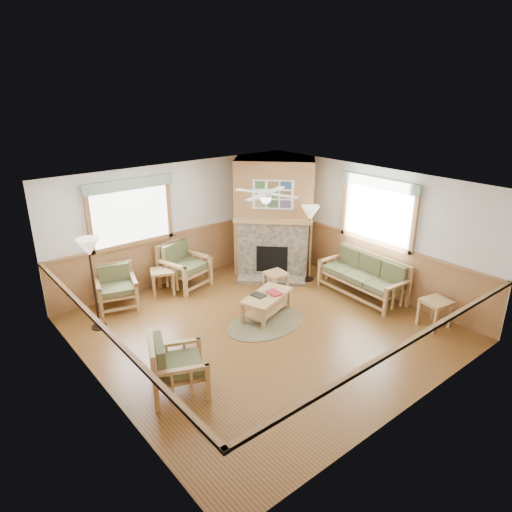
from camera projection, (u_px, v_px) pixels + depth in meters
floor at (263, 329)px, 8.55m from camera, size 6.00×6.00×0.01m
ceiling at (264, 186)px, 7.57m from camera, size 6.00×6.00×0.01m
wall_back at (178, 223)px, 10.23m from camera, size 6.00×0.02×2.70m
wall_front at (413, 328)px, 5.89m from camera, size 6.00×0.02×2.70m
wall_left at (97, 313)px, 6.29m from camera, size 0.02×6.00×2.70m
wall_right at (370, 229)px, 9.83m from camera, size 0.02×6.00×2.70m
wainscot at (263, 302)px, 8.35m from camera, size 6.00×6.00×1.10m
fireplace at (274, 216)px, 10.75m from camera, size 3.11×3.11×2.70m
window_back at (127, 177)px, 9.13m from camera, size 1.90×0.16×1.50m
window_right at (382, 176)px, 9.23m from camera, size 0.16×1.90×1.50m
ceiling_fan at (266, 183)px, 7.98m from camera, size 1.59×1.59×0.36m
sofa at (362, 277)px, 9.71m from camera, size 1.95×0.88×0.88m
armchair_back_left at (117, 288)px, 9.21m from camera, size 0.95×0.95×0.86m
armchair_back_right at (185, 266)px, 10.13m from camera, size 1.08×1.08×0.99m
armchair_left at (178, 365)px, 6.69m from camera, size 1.04×1.04×0.89m
coffee_table at (267, 305)px, 8.95m from camera, size 1.24×0.90×0.45m
end_table_chairs at (163, 282)px, 9.88m from camera, size 0.63×0.62×0.54m
end_table_sofa at (435, 313)px, 8.53m from camera, size 0.56×0.54×0.54m
footstool at (276, 280)px, 10.15m from camera, size 0.46×0.46×0.37m
braided_rug at (266, 323)px, 8.71m from camera, size 2.04×2.04×0.01m
floor_lamp_left at (94, 284)px, 8.27m from camera, size 0.46×0.46×1.77m
floor_lamp_right at (309, 244)px, 10.32m from camera, size 0.47×0.47×1.78m
book_red at (274, 292)px, 8.91m from camera, size 0.23×0.30×0.03m
book_dark at (258, 294)px, 8.82m from camera, size 0.25×0.30×0.03m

